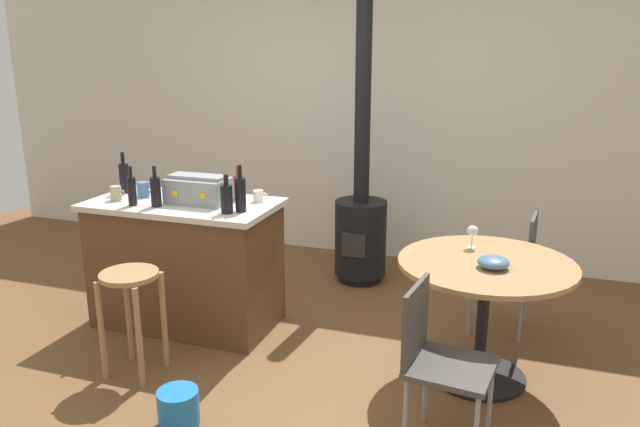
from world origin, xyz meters
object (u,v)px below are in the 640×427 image
dining_table (485,290)px  plastic_bucket (178,408)px  bottle_4 (227,198)px  bottle_0 (124,177)px  folding_chair_near (438,355)px  kitchen_island (186,263)px  wood_stove (361,216)px  cup_0 (116,193)px  folding_chair_far (512,262)px  cup_1 (143,189)px  bottle_5 (238,187)px  bottle_3 (240,194)px  serving_bowl (493,262)px  wooden_stool (131,299)px  cup_2 (259,196)px  bottle_1 (132,190)px  wine_glass (473,231)px  toolbox (198,190)px  bottle_2 (156,191)px

dining_table → plastic_bucket: 1.86m
bottle_4 → bottle_0: bearing=164.7°
folding_chair_near → bottle_0: size_ratio=2.82×
bottle_4 → plastic_bucket: bottle_4 is taller
kitchen_island → wood_stove: bearing=52.0°
folding_chair_near → cup_0: 2.54m
folding_chair_near → folding_chair_far: (0.29, 1.48, 0.01)m
bottle_4 → cup_1: size_ratio=2.08×
bottle_0 → bottle_5: bottle_0 is taller
bottle_3 → serving_bowl: bottle_3 is taller
wooden_stool → folding_chair_near: (1.86, -0.12, 0.01)m
folding_chair_far → bottle_0: 2.86m
bottle_5 → plastic_bucket: 1.62m
cup_2 → bottle_1: bearing=-154.0°
wine_glass → plastic_bucket: (-1.37, -1.25, -0.76)m
cup_1 → dining_table: bearing=-3.5°
dining_table → bottle_1: (-2.35, -0.08, 0.44)m
bottle_1 → cup_0: (-0.20, 0.08, -0.05)m
dining_table → folding_chair_far: 0.75m
folding_chair_near → cup_2: size_ratio=7.91×
kitchen_island → toolbox: (0.12, 0.01, 0.55)m
wooden_stool → bottle_1: (-0.33, 0.54, 0.53)m
bottle_5 → wood_stove: bearing=59.6°
serving_bowl → plastic_bucket: serving_bowl is taller
wood_stove → bottle_3: bearing=-108.8°
bottle_4 → cup_0: bottle_4 is taller
bottle_5 → dining_table: bearing=-9.7°
bottle_2 → wine_glass: size_ratio=1.94×
bottle_5 → serving_bowl: bearing=-12.6°
bottle_0 → bottle_1: size_ratio=1.11×
cup_0 → cup_1: bearing=50.3°
bottle_4 → cup_0: 0.90m
bottle_4 → bottle_5: size_ratio=1.06×
kitchen_island → cup_0: size_ratio=11.73×
wine_glass → wooden_stool: bearing=-155.9°
wood_stove → serving_bowl: (1.17, -1.44, 0.22)m
bottle_0 → bottle_1: (0.28, -0.30, -0.01)m
dining_table → folding_chair_far: (0.13, 0.74, -0.07)m
dining_table → cup_2: bearing=169.6°
dining_table → folding_chair_near: folding_chair_near is taller
wood_stove → bottle_0: bearing=-143.2°
bottle_1 → bottle_4: bearing=2.5°
bottle_3 → bottle_5: size_ratio=1.29×
dining_table → toolbox: bearing=176.2°
folding_chair_far → bottle_4: 2.01m
cup_2 → wooden_stool: bearing=-115.5°
folding_chair_near → folding_chair_far: bearing=78.9°
bottle_4 → bottle_2: bearing=-179.7°
wine_glass → folding_chair_near: bearing=-93.0°
wooden_stool → bottle_0: bearing=126.0°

